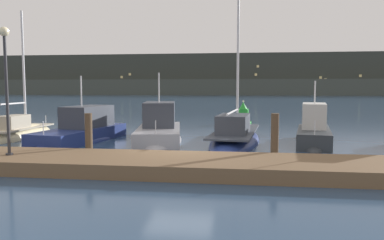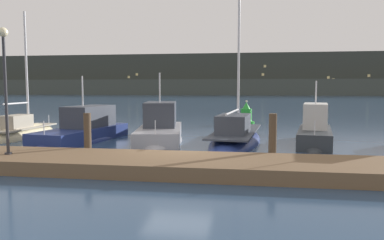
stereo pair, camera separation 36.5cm
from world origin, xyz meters
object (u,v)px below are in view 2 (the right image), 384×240
at_px(sailboat_berth_3, 24,135).
at_px(motorboat_berth_7, 315,137).
at_px(sailboat_berth_6, 236,139).
at_px(motorboat_berth_4, 83,135).
at_px(channel_buoy, 246,115).
at_px(motorboat_berth_5, 160,133).
at_px(dock_lamppost, 5,71).

height_order(sailboat_berth_3, motorboat_berth_7, sailboat_berth_3).
bearing_deg(sailboat_berth_6, motorboat_berth_4, -176.69).
bearing_deg(sailboat_berth_6, channel_buoy, 87.54).
relative_size(sailboat_berth_3, motorboat_berth_7, 1.33).
bearing_deg(motorboat_berth_7, sailboat_berth_3, 179.56).
distance_m(motorboat_berth_5, channel_buoy, 10.31).
relative_size(sailboat_berth_6, motorboat_berth_7, 2.19).
xyz_separation_m(sailboat_berth_3, motorboat_berth_5, (7.59, 0.11, 0.25)).
bearing_deg(dock_lamppost, channel_buoy, 64.49).
height_order(motorboat_berth_5, motorboat_berth_7, motorboat_berth_5).
bearing_deg(motorboat_berth_7, motorboat_berth_5, 178.33).
relative_size(motorboat_berth_4, motorboat_berth_5, 1.02).
height_order(motorboat_berth_5, sailboat_berth_6, sailboat_berth_6).
distance_m(sailboat_berth_3, dock_lamppost, 8.72).
bearing_deg(channel_buoy, dock_lamppost, -115.51).
xyz_separation_m(sailboat_berth_3, motorboat_berth_4, (3.80, -0.74, 0.20)).
bearing_deg(channel_buoy, motorboat_berth_5, -114.78).
bearing_deg(sailboat_berth_3, sailboat_berth_6, -1.46).
xyz_separation_m(motorboat_berth_7, channel_buoy, (-3.33, 9.59, 0.26)).
distance_m(motorboat_berth_7, channel_buoy, 10.15).
bearing_deg(motorboat_berth_5, channel_buoy, 65.22).
height_order(motorboat_berth_4, channel_buoy, motorboat_berth_4).
xyz_separation_m(motorboat_berth_4, dock_lamppost, (0.22, -6.33, 2.96)).
bearing_deg(sailboat_berth_6, motorboat_berth_7, 2.69).
xyz_separation_m(sailboat_berth_3, motorboat_berth_7, (15.25, -0.12, 0.24)).
distance_m(sailboat_berth_3, motorboat_berth_5, 7.60).
bearing_deg(channel_buoy, sailboat_berth_6, -92.46).
xyz_separation_m(sailboat_berth_6, motorboat_berth_7, (3.75, 0.18, 0.18)).
height_order(sailboat_berth_3, motorboat_berth_4, sailboat_berth_3).
xyz_separation_m(motorboat_berth_7, dock_lamppost, (-11.23, -6.95, 2.92)).
relative_size(sailboat_berth_3, dock_lamppost, 1.77).
height_order(motorboat_berth_5, dock_lamppost, dock_lamppost).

